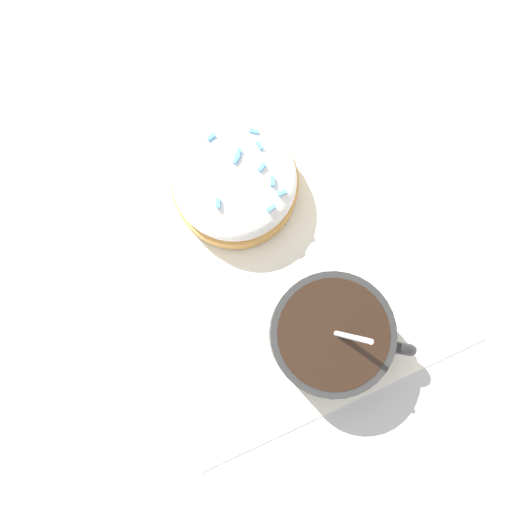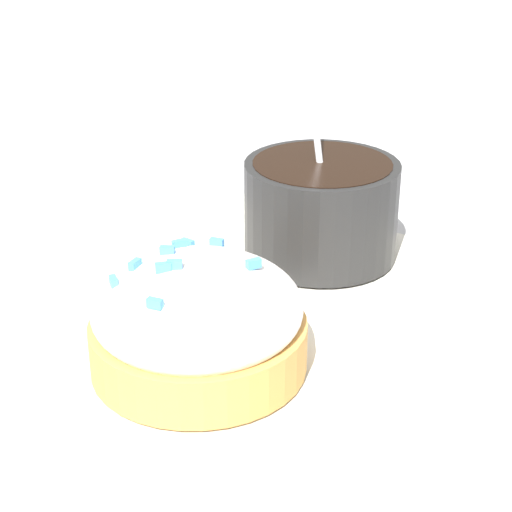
{
  "view_description": "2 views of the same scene",
  "coord_description": "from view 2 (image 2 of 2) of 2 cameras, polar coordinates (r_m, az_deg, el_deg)",
  "views": [
    {
      "loc": [
        -0.04,
        0.05,
        0.5
      ],
      "look_at": [
        0.01,
        0.02,
        0.03
      ],
      "focal_mm": 42.0,
      "sensor_mm": 36.0,
      "label": 1
    },
    {
      "loc": [
        0.36,
        0.19,
        0.23
      ],
      "look_at": [
        0.0,
        -0.0,
        0.03
      ],
      "focal_mm": 60.0,
      "sensor_mm": 36.0,
      "label": 2
    }
  ],
  "objects": [
    {
      "name": "ground_plane",
      "position": [
        0.47,
        0.55,
        -3.59
      ],
      "size": [
        3.0,
        3.0,
        0.0
      ],
      "primitive_type": "plane",
      "color": "#B2B2B7"
    },
    {
      "name": "paper_napkin",
      "position": [
        0.47,
        0.55,
        -3.43
      ],
      "size": [
        0.29,
        0.28,
        0.0
      ],
      "color": "white",
      "rests_on": "ground_plane"
    },
    {
      "name": "coffee_cup",
      "position": [
        0.51,
        4.54,
        3.41
      ],
      "size": [
        0.09,
        0.1,
        0.1
      ],
      "color": "black",
      "rests_on": "paper_napkin"
    },
    {
      "name": "frosted_pastry",
      "position": [
        0.4,
        -3.64,
        -4.41
      ],
      "size": [
        0.1,
        0.1,
        0.06
      ],
      "color": "#D19347",
      "rests_on": "paper_napkin"
    }
  ]
}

